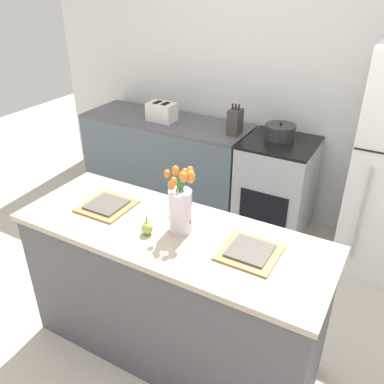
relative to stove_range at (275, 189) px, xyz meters
The scene contains 12 objects.
ground_plane 1.67m from the stove_range, 93.58° to the right, with size 10.00×10.00×0.00m, color beige.
back_wall 0.99m from the stove_range, 104.01° to the left, with size 5.20×0.08×2.70m.
kitchen_island 1.60m from the stove_range, 93.58° to the right, with size 1.80×0.66×0.92m.
back_counter 1.16m from the stove_range, behind, with size 1.68×0.60×0.91m.
stove_range is the anchor object (origin of this frame).
flower_vase 1.69m from the stove_range, 91.71° to the right, with size 0.17×0.15×0.39m.
pear_figurine 1.77m from the stove_range, 96.31° to the right, with size 0.06×0.06×0.11m.
plate_setting_left 1.74m from the stove_range, 109.70° to the right, with size 0.29×0.29×0.02m.
plate_setting_right 1.69m from the stove_range, 76.99° to the right, with size 0.29×0.29×0.02m.
toaster 1.29m from the stove_range, behind, with size 0.28×0.18×0.17m.
cooking_pot 0.52m from the stove_range, 118.84° to the left, with size 0.26×0.26×0.15m.
knife_block 0.70m from the stove_range, behind, with size 0.10×0.14×0.27m.
Camera 1 is at (1.02, -1.56, 2.19)m, focal length 38.00 mm.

